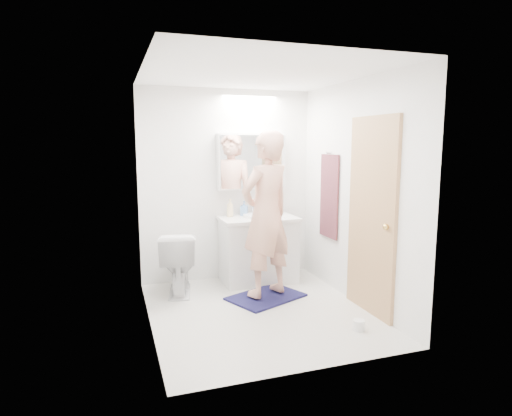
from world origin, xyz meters
name	(u,v)px	position (x,y,z in m)	size (l,w,h in m)	color
floor	(259,311)	(0.00, 0.00, 0.00)	(2.50, 2.50, 0.00)	silver
ceiling	(259,73)	(0.00, 0.00, 2.40)	(2.50, 2.50, 0.00)	white
wall_back	(227,185)	(0.00, 1.25, 1.20)	(2.50, 2.50, 0.00)	white
wall_front	(315,217)	(0.00, -1.25, 1.20)	(2.50, 2.50, 0.00)	white
wall_left	(146,202)	(-1.10, 0.00, 1.20)	(2.50, 2.50, 0.00)	white
wall_right	(355,193)	(1.10, 0.00, 1.20)	(2.50, 2.50, 0.00)	white
vanity_cabinet	(258,251)	(0.32, 0.96, 0.39)	(0.90, 0.55, 0.78)	silver
countertop	(258,219)	(0.32, 0.96, 0.80)	(0.95, 0.58, 0.04)	silver
sink_basin	(257,216)	(0.32, 0.99, 0.84)	(0.36, 0.36, 0.03)	white
faucet	(253,208)	(0.32, 1.19, 0.90)	(0.02, 0.02, 0.16)	silver
medicine_cabinet	(251,162)	(0.30, 1.18, 1.50)	(0.88, 0.14, 0.70)	white
mirror_panel	(253,162)	(0.30, 1.10, 1.50)	(0.84, 0.01, 0.66)	silver
toilet	(178,262)	(-0.70, 0.85, 0.37)	(0.41, 0.72, 0.74)	white
bath_rug	(266,297)	(0.20, 0.35, 0.01)	(0.80, 0.55, 0.02)	#151643
person	(266,214)	(0.20, 0.35, 0.96)	(0.66, 0.43, 1.82)	tan
door	(372,216)	(1.08, -0.35, 1.00)	(0.04, 0.80, 2.00)	tan
door_knob	(386,227)	(1.04, -0.65, 0.95)	(0.06, 0.06, 0.06)	gold
towel	(329,196)	(1.08, 0.55, 1.10)	(0.02, 0.42, 1.00)	#17133E
towel_hook	(329,153)	(1.07, 0.55, 1.62)	(0.02, 0.02, 0.07)	silver
soap_bottle_a	(230,208)	(0.00, 1.11, 0.93)	(0.09, 0.09, 0.22)	beige
soap_bottle_b	(244,208)	(0.19, 1.15, 0.91)	(0.08, 0.09, 0.19)	#6294D2
toothbrush_cup	(266,211)	(0.48, 1.12, 0.86)	(0.09, 0.09, 0.09)	#4260C8
toilet_paper_roll	(359,325)	(0.73, -0.73, 0.05)	(0.11, 0.11, 0.10)	white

